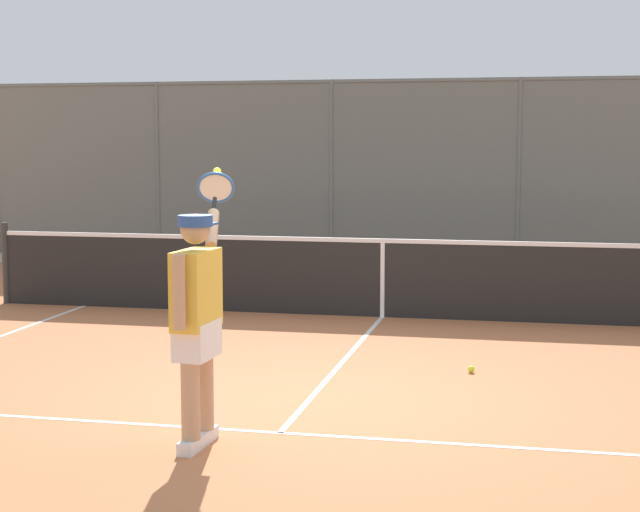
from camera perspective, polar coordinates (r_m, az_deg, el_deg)
name	(u,v)px	position (r m, az deg, el deg)	size (l,w,h in m)	color
ground_plane	(308,402)	(8.36, -0.70, -8.26)	(60.00, 60.00, 0.00)	#B76B42
court_line_markings	(269,445)	(7.22, -2.89, -10.64)	(7.89, 9.16, 0.01)	white
fence_backdrop	(427,189)	(17.10, 6.09, 3.79)	(18.23, 1.37, 3.14)	slate
tennis_net	(383,277)	(12.23, 3.57, -1.19)	(10.14, 0.09, 1.07)	#2D2D2D
tennis_player	(197,312)	(7.03, -6.99, -3.16)	(0.42, 1.39, 1.93)	silver
tennis_ball_mid_court	(471,369)	(9.46, 8.56, -6.37)	(0.07, 0.07, 0.07)	#CCDB33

